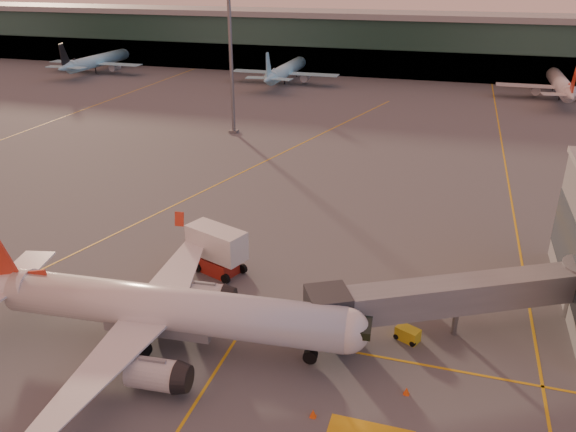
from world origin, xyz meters
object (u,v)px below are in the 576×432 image
(main_airplane, at_px, (159,309))
(catering_truck, at_px, (217,248))
(gpu_cart, at_px, (408,334))
(pushback_tug, at_px, (404,297))

(main_airplane, height_order, catering_truck, main_airplane)
(main_airplane, bearing_deg, gpu_cart, 13.60)
(catering_truck, xyz_separation_m, gpu_cart, (20.49, -6.37, -2.26))
(gpu_cart, bearing_deg, catering_truck, -172.58)
(catering_truck, height_order, pushback_tug, catering_truck)
(gpu_cart, distance_m, pushback_tug, 5.91)
(gpu_cart, bearing_deg, pushback_tug, 123.84)
(main_airplane, relative_size, pushback_tug, 9.15)
(main_airplane, height_order, pushback_tug, main_airplane)
(main_airplane, bearing_deg, pushback_tug, 28.35)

